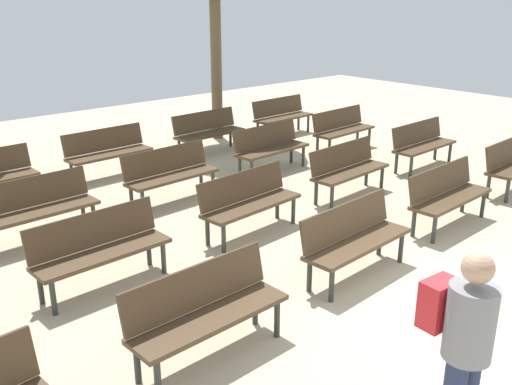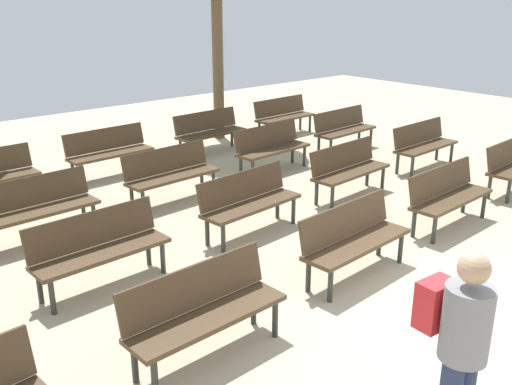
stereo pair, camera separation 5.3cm
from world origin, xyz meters
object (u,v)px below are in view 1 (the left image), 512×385
at_px(bench_r2_c1, 37,205).
at_px(bench_r3_c2, 108,150).
at_px(bench_r2_c4, 342,127).
at_px(bench_r1_c2, 248,199).
at_px(bench_r2_c2, 170,171).
at_px(bench_r0_c2, 354,236).
at_px(bench_r1_c3, 347,167).
at_px(bench_r1_c1, 99,246).
at_px(visitor_with_backpack, 463,343).
at_px(bench_r1_c4, 422,142).
at_px(bench_r2_c3, 270,145).
at_px(bench_r3_c4, 281,114).
at_px(bench_r0_c1, 205,308).
at_px(bench_r0_c3, 447,193).
at_px(bench_r3_c3, 208,130).

height_order(bench_r2_c1, bench_r3_c2, same).
xyz_separation_m(bench_r2_c4, bench_r3_c2, (-4.68, 1.63, 0.00)).
relative_size(bench_r1_c2, bench_r2_c2, 1.01).
bearing_deg(bench_r0_c2, bench_r1_c3, 38.50).
relative_size(bench_r0_c2, bench_r2_c2, 1.00).
bearing_deg(bench_r1_c1, bench_r2_c2, 38.80).
relative_size(bench_r1_c3, bench_r2_c4, 1.00).
distance_m(bench_r0_c2, visitor_with_backpack, 2.90).
xyz_separation_m(bench_r1_c2, bench_r2_c1, (-2.33, 1.72, 0.00)).
bearing_deg(bench_r1_c2, bench_r1_c3, -1.79).
height_order(bench_r0_c2, bench_r1_c4, same).
relative_size(bench_r2_c3, bench_r3_c2, 1.00).
distance_m(bench_r3_c2, bench_r3_c4, 4.66).
distance_m(bench_r1_c2, bench_r2_c4, 4.94).
distance_m(bench_r0_c1, bench_r1_c1, 1.90).
distance_m(bench_r2_c2, bench_r2_c4, 4.57).
height_order(bench_r0_c1, bench_r1_c2, same).
distance_m(bench_r1_c3, bench_r2_c3, 1.89).
bearing_deg(bench_r3_c4, bench_r1_c1, -151.21).
relative_size(bench_r2_c1, visitor_with_backpack, 0.98).
height_order(bench_r2_c3, bench_r2_c4, same).
relative_size(bench_r0_c1, bench_r2_c4, 0.99).
xyz_separation_m(bench_r0_c3, bench_r2_c2, (-2.45, 3.53, 0.00)).
bearing_deg(bench_r0_c2, bench_r2_c1, 121.64).
relative_size(bench_r3_c2, bench_r3_c3, 1.00).
distance_m(bench_r3_c2, visitor_with_backpack, 8.01).
bearing_deg(bench_r1_c1, bench_r1_c2, -0.44).
relative_size(bench_r0_c1, bench_r2_c2, 0.99).
bearing_deg(bench_r3_c3, bench_r1_c2, -121.58).
relative_size(bench_r1_c1, bench_r1_c3, 0.99).
height_order(bench_r2_c1, bench_r3_c3, same).
bearing_deg(bench_r0_c2, visitor_with_backpack, -128.89).
bearing_deg(bench_r2_c2, bench_r3_c3, 38.64).
xyz_separation_m(bench_r2_c3, bench_r3_c2, (-2.46, 1.76, 0.00)).
height_order(bench_r1_c2, bench_r2_c4, same).
xyz_separation_m(bench_r0_c2, bench_r2_c4, (4.35, 3.92, 0.00)).
height_order(bench_r0_c2, bench_r2_c3, same).
height_order(bench_r1_c3, bench_r2_c2, same).
bearing_deg(bench_r2_c3, bench_r1_c4, -39.14).
distance_m(bench_r2_c1, bench_r2_c4, 6.81).
bearing_deg(bench_r3_c3, bench_r0_c3, -90.19).
height_order(bench_r1_c1, bench_r2_c3, same).
relative_size(bench_r1_c2, bench_r3_c3, 1.01).
distance_m(bench_r0_c2, bench_r1_c4, 4.96).
height_order(bench_r1_c1, visitor_with_backpack, visitor_with_backpack).
bearing_deg(visitor_with_backpack, bench_r1_c3, -127.27).
distance_m(bench_r1_c4, bench_r2_c3, 2.96).
relative_size(bench_r1_c3, visitor_with_backpack, 0.99).
relative_size(bench_r2_c3, visitor_with_backpack, 0.98).
relative_size(bench_r2_c1, bench_r3_c3, 1.00).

